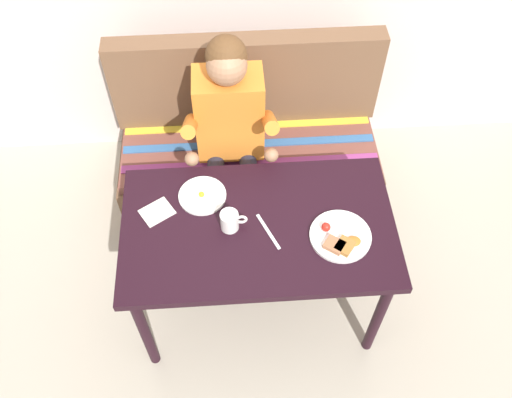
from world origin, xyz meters
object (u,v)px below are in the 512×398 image
(table, at_px, (258,235))
(knife, at_px, (268,232))
(napkin, at_px, (157,212))
(couch, at_px, (249,154))
(person, at_px, (230,127))
(coffee_mug, at_px, (230,221))
(plate_eggs, at_px, (202,195))
(plate_breakfast, at_px, (340,237))

(table, xyz_separation_m, knife, (0.04, -0.04, 0.08))
(napkin, bearing_deg, couch, 56.35)
(napkin, distance_m, knife, 0.50)
(person, xyz_separation_m, knife, (0.14, -0.63, -0.01))
(coffee_mug, bearing_deg, table, 2.30)
(plate_eggs, relative_size, knife, 1.08)
(table, xyz_separation_m, napkin, (-0.44, 0.10, 0.09))
(person, relative_size, knife, 6.06)
(person, relative_size, napkin, 8.98)
(couch, distance_m, plate_breakfast, 1.01)
(plate_breakfast, height_order, napkin, plate_breakfast)
(plate_eggs, bearing_deg, knife, -36.68)
(napkin, bearing_deg, knife, -15.70)
(couch, xyz_separation_m, person, (-0.10, -0.17, 0.41))
(plate_eggs, height_order, napkin, plate_eggs)
(coffee_mug, bearing_deg, couch, 81.03)
(table, bearing_deg, plate_eggs, 144.49)
(couch, bearing_deg, table, -90.00)
(plate_eggs, bearing_deg, couch, 67.83)
(person, xyz_separation_m, plate_eggs, (-0.14, -0.42, -0.00))
(person, bearing_deg, couch, 60.25)
(knife, bearing_deg, plate_eggs, 119.29)
(table, distance_m, napkin, 0.46)
(coffee_mug, bearing_deg, napkin, 162.22)
(person, distance_m, napkin, 0.60)
(plate_breakfast, xyz_separation_m, plate_eggs, (-0.59, 0.27, -0.00))
(couch, relative_size, knife, 7.20)
(table, bearing_deg, person, 99.62)
(plate_breakfast, height_order, coffee_mug, coffee_mug)
(person, relative_size, plate_eggs, 5.61)
(couch, bearing_deg, person, -119.75)
(plate_breakfast, xyz_separation_m, napkin, (-0.79, 0.19, -0.01))
(person, xyz_separation_m, plate_breakfast, (0.44, -0.68, 0.00))
(coffee_mug, xyz_separation_m, knife, (0.16, -0.03, -0.05))
(person, bearing_deg, coffee_mug, -92.07)
(plate_eggs, bearing_deg, plate_breakfast, -24.42)
(plate_breakfast, bearing_deg, coffee_mug, 169.22)
(person, bearing_deg, knife, -77.40)
(couch, xyz_separation_m, knife, (0.04, -0.80, 0.40))
(person, distance_m, plate_breakfast, 0.81)
(coffee_mug, distance_m, knife, 0.17)
(person, bearing_deg, table, -80.38)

